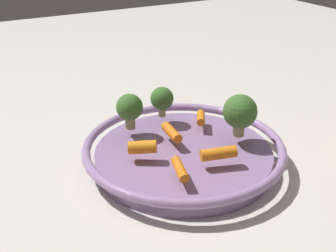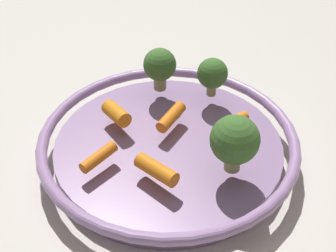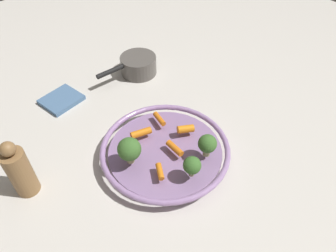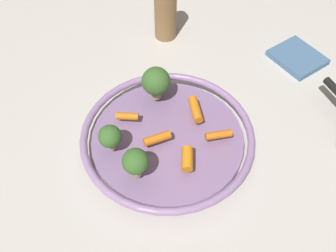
% 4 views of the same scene
% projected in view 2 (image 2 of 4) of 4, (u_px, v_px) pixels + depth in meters
% --- Properties ---
extents(ground_plane, '(2.56, 2.56, 0.00)m').
position_uv_depth(ground_plane, '(168.00, 160.00, 0.67)').
color(ground_plane, beige).
extents(serving_bowl, '(0.34, 0.34, 0.04)m').
position_uv_depth(serving_bowl, '(168.00, 147.00, 0.65)').
color(serving_bowl, '#8E709E').
rests_on(serving_bowl, ground_plane).
extents(baby_carrot_right, '(0.05, 0.02, 0.02)m').
position_uv_depth(baby_carrot_right, '(171.00, 117.00, 0.66)').
color(baby_carrot_right, orange).
rests_on(baby_carrot_right, serving_bowl).
extents(baby_carrot_near_rim, '(0.04, 0.06, 0.02)m').
position_uv_depth(baby_carrot_near_rim, '(156.00, 170.00, 0.58)').
color(baby_carrot_near_rim, orange).
rests_on(baby_carrot_near_rim, serving_bowl).
extents(baby_carrot_back, '(0.04, 0.04, 0.02)m').
position_uv_depth(baby_carrot_back, '(233.00, 121.00, 0.65)').
color(baby_carrot_back, orange).
rests_on(baby_carrot_back, serving_bowl).
extents(baby_carrot_center, '(0.04, 0.05, 0.02)m').
position_uv_depth(baby_carrot_center, '(117.00, 113.00, 0.66)').
color(baby_carrot_center, orange).
rests_on(baby_carrot_center, serving_bowl).
extents(baby_carrot_left, '(0.05, 0.03, 0.02)m').
position_uv_depth(baby_carrot_left, '(99.00, 157.00, 0.60)').
color(baby_carrot_left, orange).
rests_on(baby_carrot_left, serving_bowl).
extents(broccoli_floret_small, '(0.05, 0.05, 0.06)m').
position_uv_depth(broccoli_floret_small, '(160.00, 66.00, 0.70)').
color(broccoli_floret_small, tan).
rests_on(broccoli_floret_small, serving_bowl).
extents(broccoli_floret_mid, '(0.06, 0.06, 0.07)m').
position_uv_depth(broccoli_floret_mid, '(235.00, 141.00, 0.57)').
color(broccoli_floret_mid, tan).
rests_on(broccoli_floret_mid, serving_bowl).
extents(broccoli_floret_edge, '(0.04, 0.04, 0.06)m').
position_uv_depth(broccoli_floret_edge, '(212.00, 74.00, 0.69)').
color(broccoli_floret_edge, tan).
rests_on(broccoli_floret_edge, serving_bowl).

